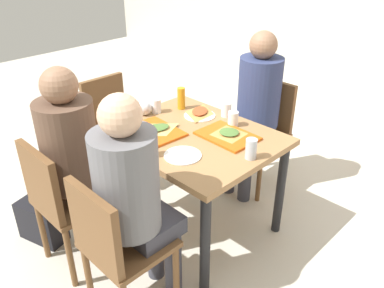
# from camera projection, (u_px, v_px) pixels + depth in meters

# --- Properties ---
(ground_plane) EXTENTS (10.00, 10.00, 0.02)m
(ground_plane) POSITION_uv_depth(u_px,v_px,m) (192.00, 224.00, 2.87)
(ground_plane) COLOR beige
(main_table) EXTENTS (1.06, 0.86, 0.73)m
(main_table) POSITION_uv_depth(u_px,v_px,m) (192.00, 147.00, 2.57)
(main_table) COLOR #9E7247
(main_table) RESTS_ON ground_plane
(chair_near_left) EXTENTS (0.40, 0.40, 0.86)m
(chair_near_left) POSITION_uv_depth(u_px,v_px,m) (61.00, 198.00, 2.28)
(chair_near_left) COLOR brown
(chair_near_left) RESTS_ON ground_plane
(chair_near_right) EXTENTS (0.40, 0.40, 0.86)m
(chair_near_right) POSITION_uv_depth(u_px,v_px,m) (115.00, 243.00, 1.95)
(chair_near_right) COLOR brown
(chair_near_right) RESTS_ON ground_plane
(chair_far_side) EXTENTS (0.40, 0.40, 0.86)m
(chair_far_side) POSITION_uv_depth(u_px,v_px,m) (264.00, 126.00, 3.13)
(chair_far_side) COLOR brown
(chair_far_side) RESTS_ON ground_plane
(chair_left_end) EXTENTS (0.40, 0.40, 0.86)m
(chair_left_end) POSITION_uv_depth(u_px,v_px,m) (112.00, 122.00, 3.19)
(chair_left_end) COLOR brown
(chair_left_end) RESTS_ON ground_plane
(person_in_red) EXTENTS (0.32, 0.42, 1.27)m
(person_in_red) POSITION_uv_depth(u_px,v_px,m) (77.00, 153.00, 2.25)
(person_in_red) COLOR #383842
(person_in_red) RESTS_ON ground_plane
(person_in_brown_jacket) EXTENTS (0.32, 0.42, 1.27)m
(person_in_brown_jacket) POSITION_uv_depth(u_px,v_px,m) (134.00, 191.00, 1.92)
(person_in_brown_jacket) COLOR #383842
(person_in_brown_jacket) RESTS_ON ground_plane
(person_far_side) EXTENTS (0.32, 0.42, 1.27)m
(person_far_side) POSITION_uv_depth(u_px,v_px,m) (256.00, 102.00, 2.93)
(person_far_side) COLOR #383842
(person_far_side) RESTS_ON ground_plane
(tray_red_near) EXTENTS (0.38, 0.28, 0.02)m
(tray_red_near) POSITION_uv_depth(u_px,v_px,m) (155.00, 131.00, 2.54)
(tray_red_near) COLOR #D85914
(tray_red_near) RESTS_ON main_table
(tray_red_far) EXTENTS (0.37, 0.27, 0.02)m
(tray_red_far) POSITION_uv_depth(u_px,v_px,m) (227.00, 136.00, 2.48)
(tray_red_far) COLOR #D85914
(tray_red_far) RESTS_ON main_table
(paper_plate_center) EXTENTS (0.22, 0.22, 0.01)m
(paper_plate_center) POSITION_uv_depth(u_px,v_px,m) (200.00, 115.00, 2.76)
(paper_plate_center) COLOR white
(paper_plate_center) RESTS_ON main_table
(paper_plate_near_edge) EXTENTS (0.22, 0.22, 0.01)m
(paper_plate_near_edge) POSITION_uv_depth(u_px,v_px,m) (183.00, 155.00, 2.27)
(paper_plate_near_edge) COLOR white
(paper_plate_near_edge) RESTS_ON main_table
(pizza_slice_a) EXTENTS (0.19, 0.26, 0.02)m
(pizza_slice_a) POSITION_uv_depth(u_px,v_px,m) (157.00, 128.00, 2.54)
(pizza_slice_a) COLOR #DBAD60
(pizza_slice_a) RESTS_ON tray_red_near
(pizza_slice_b) EXTENTS (0.26, 0.26, 0.02)m
(pizza_slice_b) POSITION_uv_depth(u_px,v_px,m) (229.00, 133.00, 2.48)
(pizza_slice_b) COLOR #C68C47
(pizza_slice_b) RESTS_ON tray_red_far
(pizza_slice_c) EXTENTS (0.26, 0.28, 0.02)m
(pizza_slice_c) POSITION_uv_depth(u_px,v_px,m) (200.00, 112.00, 2.79)
(pizza_slice_c) COLOR #C68C47
(pizza_slice_c) RESTS_ON paper_plate_center
(plastic_cup_a) EXTENTS (0.07, 0.07, 0.10)m
(plastic_cup_a) POSITION_uv_depth(u_px,v_px,m) (226.00, 110.00, 2.74)
(plastic_cup_a) COLOR white
(plastic_cup_a) RESTS_ON main_table
(plastic_cup_b) EXTENTS (0.07, 0.07, 0.10)m
(plastic_cup_b) POSITION_uv_depth(u_px,v_px,m) (150.00, 148.00, 2.25)
(plastic_cup_b) COLOR white
(plastic_cup_b) RESTS_ON main_table
(plastic_cup_c) EXTENTS (0.07, 0.07, 0.10)m
(plastic_cup_c) POSITION_uv_depth(u_px,v_px,m) (156.00, 106.00, 2.80)
(plastic_cup_c) COLOR white
(plastic_cup_c) RESTS_ON main_table
(plastic_cup_d) EXTENTS (0.07, 0.07, 0.10)m
(plastic_cup_d) POSITION_uv_depth(u_px,v_px,m) (233.00, 119.00, 2.60)
(plastic_cup_d) COLOR white
(plastic_cup_d) RESTS_ON main_table
(soda_can) EXTENTS (0.07, 0.07, 0.12)m
(soda_can) POSITION_uv_depth(u_px,v_px,m) (251.00, 149.00, 2.22)
(soda_can) COLOR #B7BCC6
(soda_can) RESTS_ON main_table
(condiment_bottle) EXTENTS (0.06, 0.06, 0.16)m
(condiment_bottle) POSITION_uv_depth(u_px,v_px,m) (181.00, 98.00, 2.84)
(condiment_bottle) COLOR orange
(condiment_bottle) RESTS_ON main_table
(foil_bundle) EXTENTS (0.10, 0.10, 0.10)m
(foil_bundle) POSITION_uv_depth(u_px,v_px,m) (144.00, 108.00, 2.76)
(foil_bundle) COLOR silver
(foil_bundle) RESTS_ON main_table
(handbag) EXTENTS (0.35, 0.25, 0.28)m
(handbag) POSITION_uv_depth(u_px,v_px,m) (42.00, 222.00, 2.67)
(handbag) COLOR black
(handbag) RESTS_ON ground_plane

